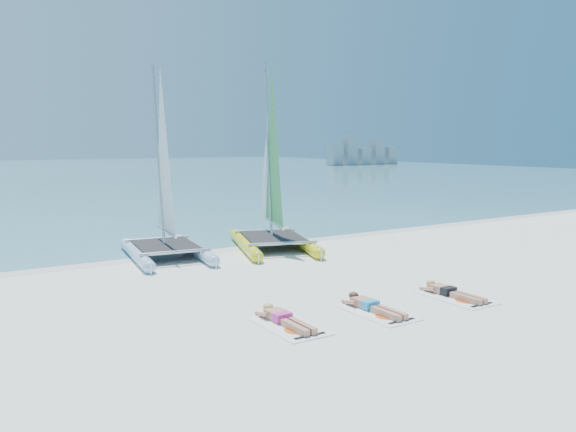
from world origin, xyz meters
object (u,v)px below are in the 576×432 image
object	(u,v)px
catamaran_blue	(164,197)
towel_b	(377,312)
catamaran_yellow	(270,186)
towel_c	(456,298)
sunbather_a	(284,318)
sunbather_c	(450,291)
towel_a	(289,326)
sunbather_b	(371,305)

from	to	relation	value
catamaran_blue	towel_b	world-z (taller)	catamaran_blue
catamaran_blue	catamaran_yellow	distance (m)	3.85
towel_b	towel_c	distance (m)	2.37
sunbather_a	sunbather_c	size ratio (longest dim) A/B	1.00
towel_a	sunbather_c	distance (m)	4.48
towel_c	sunbather_c	size ratio (longest dim) A/B	1.07
towel_b	sunbather_c	bearing A→B (deg)	1.79
sunbather_a	towel_c	xyz separation A→B (m)	(4.47, -0.59, -0.11)
catamaran_yellow	sunbather_b	size ratio (longest dim) A/B	3.95
sunbather_c	towel_c	bearing A→B (deg)	-90.00
towel_b	catamaran_yellow	bearing A→B (deg)	75.47
sunbather_a	sunbather_c	world-z (taller)	same
towel_a	towel_c	size ratio (longest dim) A/B	1.00
towel_a	sunbather_a	xyz separation A→B (m)	(0.00, 0.19, 0.11)
towel_a	towel_b	bearing A→B (deg)	-7.48
catamaran_yellow	sunbather_c	distance (m)	8.31
towel_b	towel_c	bearing A→B (deg)	-2.86
catamaran_blue	sunbather_b	xyz separation A→B (m)	(1.73, -8.13, -1.81)
catamaran_blue	sunbather_a	size ratio (longest dim) A/B	3.75
sunbather_c	towel_a	bearing A→B (deg)	177.40
sunbather_a	towel_c	world-z (taller)	sunbather_a
sunbather_c	towel_b	bearing A→B (deg)	-178.21
catamaran_blue	sunbather_c	bearing A→B (deg)	-56.04
sunbather_c	catamaran_yellow	bearing A→B (deg)	91.84
sunbather_b	sunbather_c	xyz separation A→B (m)	(2.36, -0.12, 0.00)
sunbather_b	catamaran_blue	bearing A→B (deg)	102.05
catamaran_blue	towel_c	distance (m)	9.58
catamaran_blue	towel_a	distance (m)	8.28
towel_b	sunbather_c	world-z (taller)	sunbather_c
towel_a	towel_c	world-z (taller)	same
catamaran_blue	towel_b	size ratio (longest dim) A/B	3.50
towel_a	sunbather_a	world-z (taller)	sunbather_a
catamaran_yellow	sunbather_b	bearing A→B (deg)	-86.56
towel_b	sunbather_b	world-z (taller)	sunbather_b
sunbather_b	sunbather_c	bearing A→B (deg)	-2.86
sunbather_b	sunbather_c	size ratio (longest dim) A/B	1.00
catamaran_yellow	towel_a	world-z (taller)	catamaran_yellow
towel_a	sunbather_b	world-z (taller)	sunbather_b
towel_a	sunbather_a	bearing A→B (deg)	90.00
catamaran_yellow	towel_c	size ratio (longest dim) A/B	3.68
sunbather_a	towel_c	distance (m)	4.51
catamaran_blue	towel_a	bearing A→B (deg)	-85.14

